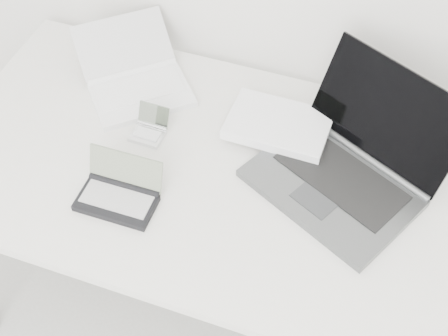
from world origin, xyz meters
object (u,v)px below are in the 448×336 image
(netbook_open_white, at_px, (136,80))
(palmtop_charcoal, at_px, (119,194))
(desk, at_px, (240,185))
(laptop_large, at_px, (328,154))

(netbook_open_white, relative_size, palmtop_charcoal, 2.19)
(desk, xyz_separation_m, palmtop_charcoal, (-0.26, -0.17, 0.07))
(desk, distance_m, laptop_large, 0.24)
(laptop_large, height_order, palmtop_charcoal, laptop_large)
(desk, bearing_deg, palmtop_charcoal, -145.84)
(netbook_open_white, bearing_deg, laptop_large, -51.67)
(desk, xyz_separation_m, netbook_open_white, (-0.39, 0.21, 0.07))
(laptop_large, distance_m, palmtop_charcoal, 0.54)
(netbook_open_white, distance_m, palmtop_charcoal, 0.41)
(palmtop_charcoal, bearing_deg, netbook_open_white, 108.22)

